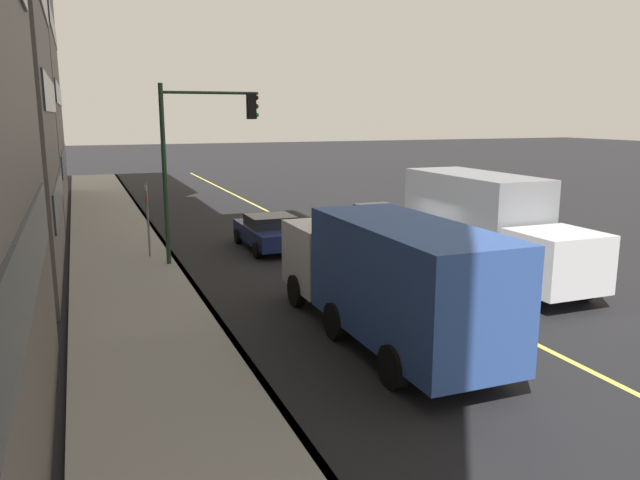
{
  "coord_description": "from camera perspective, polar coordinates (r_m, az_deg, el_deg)",
  "views": [
    {
      "loc": [
        -17.67,
        9.77,
        5.31
      ],
      "look_at": [
        -0.58,
        3.04,
        1.57
      ],
      "focal_mm": 34.56,
      "sensor_mm": 36.0,
      "label": 1
    }
  ],
  "objects": [
    {
      "name": "car_tan",
      "position": [
        27.2,
        5.4,
        1.78
      ],
      "size": [
        3.94,
        1.97,
        1.43
      ],
      "color": "tan",
      "rests_on": "ground"
    },
    {
      "name": "truck_blue",
      "position": [
        14.6,
        6.14,
        -3.24
      ],
      "size": [
        8.4,
        2.44,
        3.0
      ],
      "color": "silver",
      "rests_on": "ground"
    },
    {
      "name": "ground",
      "position": [
        20.88,
        7.23,
        -3.32
      ],
      "size": [
        200.0,
        200.0,
        0.0
      ],
      "primitive_type": "plane",
      "color": "black"
    },
    {
      "name": "curb_edge",
      "position": [
        18.69,
        -11.1,
        -4.98
      ],
      "size": [
        80.0,
        0.16,
        0.15
      ],
      "primitive_type": "cube",
      "color": "slate",
      "rests_on": "ground"
    },
    {
      "name": "lane_stripe_center",
      "position": [
        20.87,
        7.23,
        -3.3
      ],
      "size": [
        80.0,
        0.16,
        0.01
      ],
      "primitive_type": "cube",
      "color": "#D8CC4C",
      "rests_on": "ground"
    },
    {
      "name": "truck_gray",
      "position": [
        20.94,
        15.19,
        1.34
      ],
      "size": [
        7.83,
        2.42,
        3.38
      ],
      "color": "silver",
      "rests_on": "ground"
    },
    {
      "name": "sidewalk_slab",
      "position": [
        18.47,
        -16.5,
        -5.44
      ],
      "size": [
        80.0,
        3.68,
        0.15
      ],
      "primitive_type": "cube",
      "color": "gray",
      "rests_on": "ground"
    },
    {
      "name": "car_navy",
      "position": [
        24.83,
        -4.67,
        0.8
      ],
      "size": [
        4.44,
        2.11,
        1.38
      ],
      "color": "navy",
      "rests_on": "ground"
    },
    {
      "name": "street_sign_post",
      "position": [
        23.48,
        -15.67,
        2.26
      ],
      "size": [
        0.6,
        0.08,
        2.91
      ],
      "color": "slate",
      "rests_on": "ground"
    },
    {
      "name": "traffic_light_mast",
      "position": [
        22.06,
        -11.16,
        8.66
      ],
      "size": [
        0.28,
        3.48,
        6.36
      ],
      "color": "#1E3823",
      "rests_on": "ground"
    },
    {
      "name": "pedestrian_with_backpack",
      "position": [
        20.3,
        2.47,
        -1.03
      ],
      "size": [
        0.38,
        0.37,
        1.57
      ],
      "color": "#383838",
      "rests_on": "ground"
    }
  ]
}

